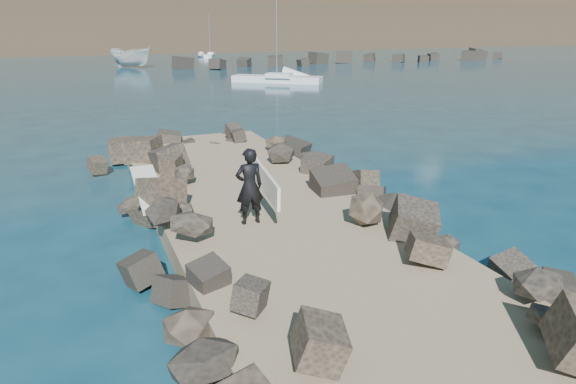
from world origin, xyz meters
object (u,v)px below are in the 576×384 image
(boat_imported, at_px, (131,57))
(sailboat_c, at_px, (277,79))
(surfboard_resting, at_px, (149,192))
(surfer_with_board, at_px, (252,186))

(boat_imported, bearing_deg, sailboat_c, -103.16)
(boat_imported, distance_m, sailboat_c, 26.68)
(boat_imported, bearing_deg, surfboard_resting, -133.63)
(surfboard_resting, xyz_separation_m, boat_imported, (6.00, 58.00, 0.29))
(surfboard_resting, distance_m, boat_imported, 58.31)
(surfboard_resting, relative_size, boat_imported, 0.39)
(surfboard_resting, xyz_separation_m, surfer_with_board, (2.31, -2.21, 0.56))
(surfer_with_board, bearing_deg, sailboat_c, 67.66)
(surfboard_resting, relative_size, surfer_with_board, 1.09)
(boat_imported, relative_size, surfer_with_board, 2.80)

